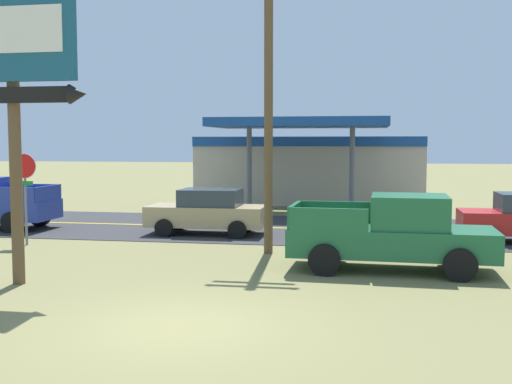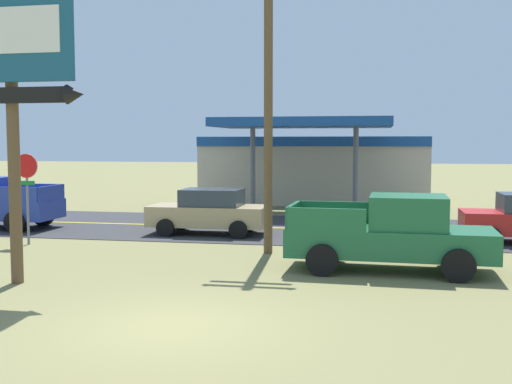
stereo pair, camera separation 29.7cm
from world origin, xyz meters
TOP-DOWN VIEW (x-y plane):
  - ground_plane at (0.00, 0.00)m, footprint 180.00×180.00m
  - road_asphalt at (0.00, 13.00)m, footprint 140.00×8.00m
  - road_centre_line at (0.00, 13.00)m, footprint 126.00×0.20m
  - motel_sign at (-4.62, 2.51)m, footprint 3.51×0.54m
  - stop_sign at (-7.47, 7.74)m, footprint 0.80×0.08m
  - utility_pole at (0.44, 7.64)m, footprint 2.18×0.26m
  - gas_station at (0.24, 23.98)m, footprint 12.00×11.50m
  - pickup_green_parked_on_lawn at (4.00, 5.70)m, footprint 5.26×2.37m
  - car_tan_near_lane at (-2.29, 11.00)m, footprint 4.20×2.00m

SIDE VIEW (x-z plane):
  - ground_plane at x=0.00m, z-range 0.00..0.00m
  - road_asphalt at x=0.00m, z-range 0.00..0.02m
  - road_centre_line at x=0.00m, z-range 0.02..0.03m
  - car_tan_near_lane at x=-2.29m, z-range 0.01..1.65m
  - pickup_green_parked_on_lawn at x=4.00m, z-range -0.02..1.94m
  - gas_station at x=0.24m, z-range -0.26..4.14m
  - stop_sign at x=-7.47m, z-range 0.55..3.50m
  - motel_sign at x=-4.62m, z-range 1.40..8.20m
  - utility_pole at x=0.44m, z-range 0.34..9.48m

